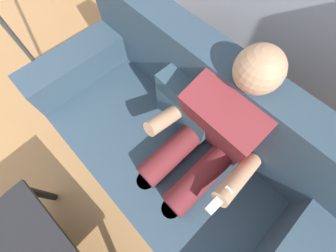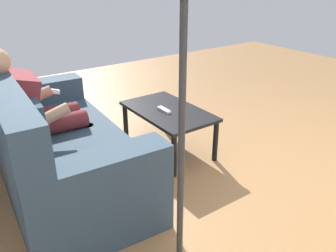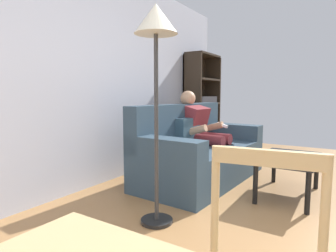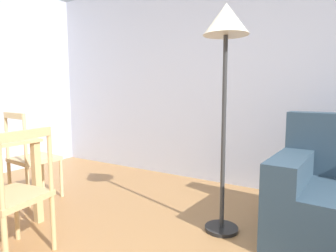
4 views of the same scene
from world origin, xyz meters
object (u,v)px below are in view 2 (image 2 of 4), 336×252
tv_remote (164,110)px  floor_lamp (184,2)px  coffee_table (168,115)px  person_lounging (38,112)px  couch (53,148)px

tv_remote → floor_lamp: bearing=58.5°
coffee_table → tv_remote: bearing=94.4°
coffee_table → tv_remote: (-0.00, 0.05, 0.07)m
person_lounging → floor_lamp: floor_lamp is taller
tv_remote → coffee_table: bearing=-175.8°
person_lounging → tv_remote: person_lounging is taller
tv_remote → floor_lamp: floor_lamp is taller
person_lounging → coffee_table: size_ratio=1.24×
person_lounging → floor_lamp: bearing=-169.0°
tv_remote → floor_lamp: size_ratio=0.09×
couch → floor_lamp: (-1.36, -0.27, 1.21)m
coffee_table → tv_remote: size_ratio=5.55×
couch → coffee_table: 1.12m
couch → coffee_table: couch is taller
couch → tv_remote: bearing=-92.2°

